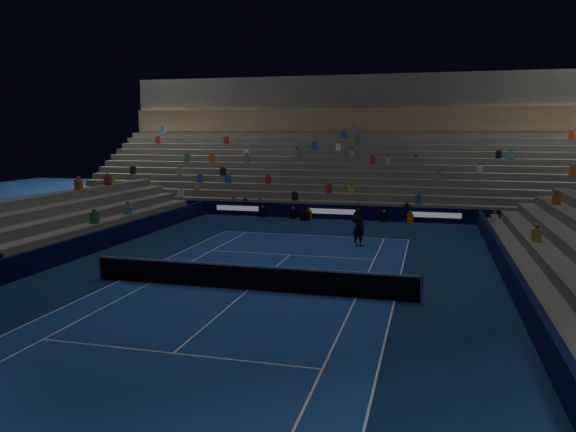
{
  "coord_description": "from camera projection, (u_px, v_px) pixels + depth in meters",
  "views": [
    {
      "loc": [
        6.63,
        -19.54,
        5.91
      ],
      "look_at": [
        0.0,
        6.0,
        2.0
      ],
      "focal_mm": 34.74,
      "sensor_mm": 36.0,
      "label": 1
    }
  ],
  "objects": [
    {
      "name": "tennis_player",
      "position": [
        358.0,
        227.0,
        29.45
      ],
      "size": [
        0.86,
        0.74,
        2.0
      ],
      "primitive_type": "imported",
      "rotation": [
        0.0,
        0.0,
        2.71
      ],
      "color": "black",
      "rests_on": "ground"
    },
    {
      "name": "ground",
      "position": [
        249.0,
        290.0,
        21.22
      ],
      "size": [
        90.0,
        90.0,
        0.0
      ],
      "primitive_type": "plane",
      "color": "#0C2249",
      "rests_on": "ground"
    },
    {
      "name": "court_surface",
      "position": [
        249.0,
        290.0,
        21.22
      ],
      "size": [
        10.97,
        23.77,
        0.01
      ],
      "primitive_type": "cube",
      "color": "navy",
      "rests_on": "ground"
    },
    {
      "name": "grandstand_main",
      "position": [
        352.0,
        164.0,
        47.44
      ],
      "size": [
        44.0,
        15.2,
        11.2
      ],
      "color": "#5F5F5B",
      "rests_on": "ground"
    },
    {
      "name": "broadcast_camera",
      "position": [
        305.0,
        216.0,
        38.28
      ],
      "size": [
        0.6,
        1.0,
        0.64
      ],
      "color": "black",
      "rests_on": "ground"
    },
    {
      "name": "sponsor_barrier_west",
      "position": [
        31.0,
        263.0,
        23.55
      ],
      "size": [
        0.25,
        37.0,
        1.0
      ],
      "primitive_type": "cube",
      "color": "black",
      "rests_on": "ground"
    },
    {
      "name": "tennis_net",
      "position": [
        248.0,
        277.0,
        21.14
      ],
      "size": [
        12.9,
        0.1,
        1.1
      ],
      "color": "#B2B2B7",
      "rests_on": "ground"
    },
    {
      "name": "sponsor_barrier_far",
      "position": [
        333.0,
        212.0,
        38.86
      ],
      "size": [
        44.0,
        0.25,
        1.0
      ],
      "primitive_type": "cube",
      "color": "black",
      "rests_on": "ground"
    },
    {
      "name": "sponsor_barrier_east",
      "position": [
        522.0,
        296.0,
        18.73
      ],
      "size": [
        0.25,
        37.0,
        1.0
      ],
      "primitive_type": "cube",
      "color": "black",
      "rests_on": "ground"
    }
  ]
}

